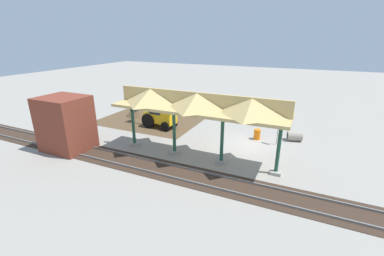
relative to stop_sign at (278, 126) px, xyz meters
name	(u,v)px	position (x,y,z in m)	size (l,w,h in m)	color
ground_plane	(248,145)	(2.09, 1.15, -1.60)	(120.00, 120.00, 0.00)	gray
dirt_work_zone	(149,121)	(13.25, -0.90, -1.60)	(10.46, 7.00, 0.01)	brown
platform_canopy	(197,103)	(4.99, 5.06, 2.56)	(12.43, 3.20, 4.90)	#9E998E
rail_tracks	(223,184)	(2.09, 7.72, -1.57)	(60.00, 2.58, 0.15)	slate
stop_sign	(278,126)	(0.00, 0.00, 0.00)	(0.70, 0.35, 2.23)	gray
backhoe	(159,115)	(11.17, 0.30, -0.33)	(5.29, 2.01, 2.82)	#EAB214
dirt_mound	(138,115)	(15.48, -2.12, -1.60)	(5.59, 5.59, 2.35)	brown
concrete_pipe	(295,136)	(-1.27, -1.51, -1.18)	(1.34, 1.10, 0.84)	#9E9384
brick_utility_building	(66,124)	(14.92, 7.79, 0.50)	(3.44, 2.95, 4.20)	brown
traffic_barrel	(257,134)	(1.72, -0.49, -1.15)	(0.56, 0.56, 0.90)	orange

